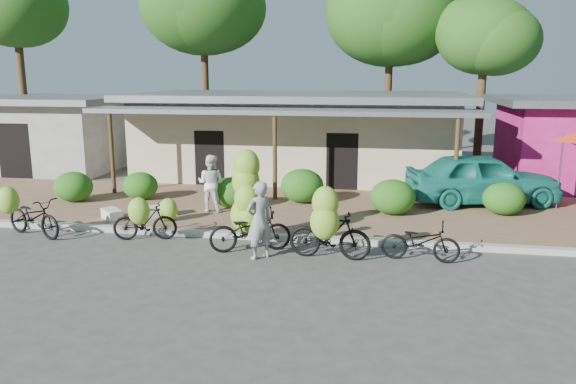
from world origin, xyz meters
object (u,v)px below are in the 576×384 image
at_px(bike_far_left, 31,215).
at_px(sack_near, 161,211).
at_px(tree_center_right, 387,12).
at_px(tree_near_right, 480,34).
at_px(bike_center, 248,211).
at_px(bystander, 211,183).
at_px(bike_right, 328,229).
at_px(sack_far, 112,214).
at_px(tree_back_left, 13,4).
at_px(tree_far_center, 200,2).
at_px(teal_van, 482,178).
at_px(bike_far_right, 420,241).
at_px(bike_left, 144,220).
at_px(vendor, 259,220).

bearing_deg(bike_far_left, sack_near, -28.69).
xyz_separation_m(tree_center_right, tree_near_right, (4.00, -2.00, -1.18)).
distance_m(bike_center, sack_near, 3.83).
bearing_deg(tree_near_right, tree_center_right, 153.43).
bearing_deg(bystander, bike_right, 143.73).
relative_size(tree_center_right, sack_far, 12.38).
height_order(tree_center_right, bike_center, tree_center_right).
distance_m(tree_back_left, bike_far_left, 15.97).
bearing_deg(tree_center_right, tree_far_center, -176.82).
relative_size(bike_center, bystander, 1.40).
relative_size(tree_center_right, bystander, 5.53).
bearing_deg(bike_center, tree_center_right, -30.95).
height_order(tree_center_right, tree_near_right, tree_center_right).
height_order(sack_far, teal_van, teal_van).
bearing_deg(bike_right, teal_van, -30.44).
bearing_deg(bike_far_right, bike_left, 92.46).
bearing_deg(teal_van, sack_far, 96.76).
bearing_deg(tree_near_right, bystander, -130.38).
relative_size(bike_left, bike_center, 0.70).
xyz_separation_m(tree_back_left, tree_center_right, (17.00, 3.50, -0.29)).
bearing_deg(sack_far, tree_near_right, 46.25).
distance_m(tree_far_center, tree_center_right, 9.03).
relative_size(bike_right, sack_far, 2.54).
relative_size(tree_far_center, sack_far, 13.13).
bearing_deg(tree_back_left, bystander, -36.28).
relative_size(bike_left, sack_near, 1.95).
distance_m(bike_far_left, bike_right, 7.71).
bearing_deg(bystander, teal_van, -156.57).
relative_size(tree_far_center, bike_far_right, 5.55).
height_order(bike_left, bystander, bystander).
relative_size(tree_center_right, teal_van, 1.98).
height_order(bike_left, bike_far_right, bike_left).
height_order(tree_far_center, bike_right, tree_far_center).
distance_m(bike_far_left, bike_left, 3.01).
xyz_separation_m(tree_far_center, tree_near_right, (13.00, -1.50, -1.75)).
bearing_deg(vendor, bike_left, -58.38).
height_order(bike_far_left, teal_van, teal_van).
distance_m(tree_back_left, tree_near_right, 21.11).
distance_m(tree_center_right, bike_far_right, 16.95).
distance_m(sack_near, vendor, 4.59).
xyz_separation_m(tree_back_left, tree_far_center, (8.00, 3.00, 0.27)).
xyz_separation_m(tree_back_left, sack_near, (10.89, -9.72, -6.96)).
bearing_deg(vendor, tree_back_left, -85.45).
height_order(tree_back_left, sack_near, tree_back_left).
xyz_separation_m(bike_far_left, bystander, (3.84, 3.00, 0.38)).
bearing_deg(bike_left, bystander, -29.88).
bearing_deg(bystander, tree_near_right, -123.57).
bearing_deg(bike_far_right, sack_far, 83.11).
xyz_separation_m(tree_back_left, vendor, (14.43, -12.56, -6.34)).
relative_size(bike_center, sack_near, 2.77).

